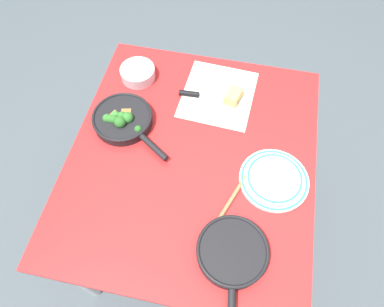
{
  "coord_description": "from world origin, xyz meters",
  "views": [
    {
      "loc": [
        -0.63,
        -0.13,
        1.89
      ],
      "look_at": [
        0.0,
        0.0,
        0.77
      ],
      "focal_mm": 32.0,
      "sensor_mm": 36.0,
      "label": 1
    }
  ],
  "objects_px": {
    "skillet_broccoli": "(123,119)",
    "prep_bowl_steel": "(138,73)",
    "skillet_eggs": "(232,253)",
    "wooden_spoon": "(222,214)",
    "cheese_block": "(233,96)",
    "dinner_plate_stack": "(274,179)",
    "grater_knife": "(202,96)"
  },
  "relations": [
    {
      "from": "prep_bowl_steel",
      "to": "dinner_plate_stack",
      "type": "bearing_deg",
      "value": -121.49
    },
    {
      "from": "wooden_spoon",
      "to": "dinner_plate_stack",
      "type": "distance_m",
      "value": 0.24
    },
    {
      "from": "grater_knife",
      "to": "prep_bowl_steel",
      "type": "bearing_deg",
      "value": 166.98
    },
    {
      "from": "skillet_eggs",
      "to": "dinner_plate_stack",
      "type": "relative_size",
      "value": 1.42
    },
    {
      "from": "wooden_spoon",
      "to": "cheese_block",
      "type": "bearing_deg",
      "value": -155.06
    },
    {
      "from": "skillet_broccoli",
      "to": "skillet_eggs",
      "type": "bearing_deg",
      "value": -6.62
    },
    {
      "from": "grater_knife",
      "to": "dinner_plate_stack",
      "type": "distance_m",
      "value": 0.47
    },
    {
      "from": "prep_bowl_steel",
      "to": "grater_knife",
      "type": "bearing_deg",
      "value": -100.39
    },
    {
      "from": "skillet_broccoli",
      "to": "wooden_spoon",
      "type": "relative_size",
      "value": 0.95
    },
    {
      "from": "prep_bowl_steel",
      "to": "skillet_eggs",
      "type": "bearing_deg",
      "value": -142.93
    },
    {
      "from": "skillet_broccoli",
      "to": "dinner_plate_stack",
      "type": "bearing_deg",
      "value": 21.79
    },
    {
      "from": "wooden_spoon",
      "to": "prep_bowl_steel",
      "type": "height_order",
      "value": "prep_bowl_steel"
    },
    {
      "from": "cheese_block",
      "to": "skillet_broccoli",
      "type": "bearing_deg",
      "value": 117.1
    },
    {
      "from": "skillet_eggs",
      "to": "prep_bowl_steel",
      "type": "relative_size",
      "value": 2.41
    },
    {
      "from": "cheese_block",
      "to": "dinner_plate_stack",
      "type": "height_order",
      "value": "cheese_block"
    },
    {
      "from": "skillet_eggs",
      "to": "wooden_spoon",
      "type": "xyz_separation_m",
      "value": [
        0.13,
        0.05,
        -0.02
      ]
    },
    {
      "from": "skillet_broccoli",
      "to": "prep_bowl_steel",
      "type": "bearing_deg",
      "value": 126.78
    },
    {
      "from": "skillet_broccoli",
      "to": "cheese_block",
      "type": "height_order",
      "value": "skillet_broccoli"
    },
    {
      "from": "grater_knife",
      "to": "prep_bowl_steel",
      "type": "distance_m",
      "value": 0.3
    },
    {
      "from": "skillet_eggs",
      "to": "wooden_spoon",
      "type": "bearing_deg",
      "value": -165.99
    },
    {
      "from": "skillet_eggs",
      "to": "prep_bowl_steel",
      "type": "height_order",
      "value": "skillet_eggs"
    },
    {
      "from": "dinner_plate_stack",
      "to": "skillet_eggs",
      "type": "bearing_deg",
      "value": 159.49
    },
    {
      "from": "wooden_spoon",
      "to": "cheese_block",
      "type": "relative_size",
      "value": 3.86
    },
    {
      "from": "grater_knife",
      "to": "cheese_block",
      "type": "xyz_separation_m",
      "value": [
        0.01,
        -0.13,
        0.02
      ]
    },
    {
      "from": "wooden_spoon",
      "to": "dinner_plate_stack",
      "type": "xyz_separation_m",
      "value": [
        0.17,
        -0.16,
        0.01
      ]
    },
    {
      "from": "skillet_eggs",
      "to": "dinner_plate_stack",
      "type": "bearing_deg",
      "value": 151.74
    },
    {
      "from": "skillet_eggs",
      "to": "wooden_spoon",
      "type": "height_order",
      "value": "skillet_eggs"
    },
    {
      "from": "skillet_eggs",
      "to": "grater_knife",
      "type": "distance_m",
      "value": 0.67
    },
    {
      "from": "dinner_plate_stack",
      "to": "prep_bowl_steel",
      "type": "height_order",
      "value": "prep_bowl_steel"
    },
    {
      "from": "skillet_broccoli",
      "to": "prep_bowl_steel",
      "type": "height_order",
      "value": "skillet_broccoli"
    },
    {
      "from": "skillet_eggs",
      "to": "dinner_plate_stack",
      "type": "xyz_separation_m",
      "value": [
        0.3,
        -0.11,
        -0.01
      ]
    },
    {
      "from": "skillet_eggs",
      "to": "wooden_spoon",
      "type": "relative_size",
      "value": 1.0
    }
  ]
}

